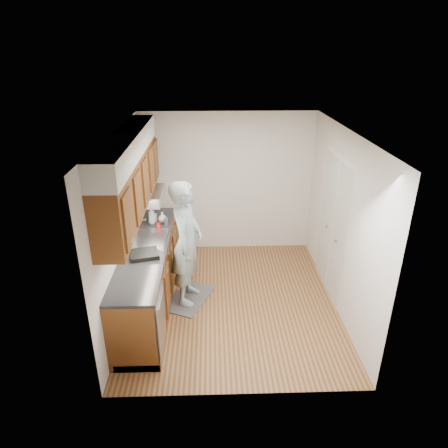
% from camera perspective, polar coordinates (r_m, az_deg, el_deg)
% --- Properties ---
extents(floor, '(3.50, 3.50, 0.00)m').
position_cam_1_polar(floor, '(6.07, 1.13, -10.86)').
color(floor, olive).
rests_on(floor, ground).
extents(ceiling, '(3.50, 3.50, 0.00)m').
position_cam_1_polar(ceiling, '(5.07, 1.36, 12.95)').
color(ceiling, white).
rests_on(ceiling, wall_left).
extents(wall_left, '(0.02, 3.50, 2.50)m').
position_cam_1_polar(wall_left, '(5.58, -14.34, -0.25)').
color(wall_left, silver).
rests_on(wall_left, floor).
extents(wall_right, '(0.02, 3.50, 2.50)m').
position_cam_1_polar(wall_right, '(5.73, 16.40, 0.16)').
color(wall_right, silver).
rests_on(wall_right, floor).
extents(wall_back, '(3.00, 0.02, 2.50)m').
position_cam_1_polar(wall_back, '(7.08, 0.49, 5.79)').
color(wall_back, silver).
rests_on(wall_back, floor).
extents(counter, '(0.64, 2.80, 1.30)m').
position_cam_1_polar(counter, '(5.87, -10.70, -7.00)').
color(counter, brown).
rests_on(counter, floor).
extents(upper_cabinets, '(0.47, 2.80, 1.21)m').
position_cam_1_polar(upper_cabinets, '(5.34, -13.24, 6.81)').
color(upper_cabinets, brown).
rests_on(upper_cabinets, wall_left).
extents(closet_door, '(0.02, 1.22, 2.05)m').
position_cam_1_polar(closet_door, '(6.07, 15.23, -0.62)').
color(closet_door, silver).
rests_on(closet_door, wall_right).
extents(floor_mat, '(0.81, 0.99, 0.02)m').
position_cam_1_polar(floor_mat, '(6.13, -5.01, -10.49)').
color(floor_mat, slate).
rests_on(floor_mat, floor).
extents(person, '(0.61, 0.81, 2.08)m').
position_cam_1_polar(person, '(5.60, -5.39, -1.65)').
color(person, '#95B1B5').
rests_on(person, floor_mat).
extents(soap_bottle_a, '(0.11, 0.11, 0.27)m').
position_cam_1_polar(soap_bottle_a, '(6.29, -10.30, 1.26)').
color(soap_bottle_a, silver).
rests_on(soap_bottle_a, counter).
extents(soap_bottle_b, '(0.09, 0.09, 0.18)m').
position_cam_1_polar(soap_bottle_b, '(6.37, -9.97, 1.12)').
color(soap_bottle_b, silver).
rests_on(soap_bottle_b, counter).
extents(soap_bottle_c, '(0.17, 0.17, 0.17)m').
position_cam_1_polar(soap_bottle_c, '(6.33, -8.81, 0.99)').
color(soap_bottle_c, silver).
rests_on(soap_bottle_c, counter).
extents(soda_can, '(0.08, 0.08, 0.11)m').
position_cam_1_polar(soda_can, '(6.08, -9.31, -0.31)').
color(soda_can, red).
rests_on(soda_can, counter).
extents(steel_can, '(0.08, 0.08, 0.11)m').
position_cam_1_polar(steel_can, '(6.23, -8.31, 0.38)').
color(steel_can, '#A5A5AA').
rests_on(steel_can, counter).
extents(dish_rack, '(0.43, 0.39, 0.06)m').
position_cam_1_polar(dish_rack, '(5.38, -11.36, -4.27)').
color(dish_rack, black).
rests_on(dish_rack, counter).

